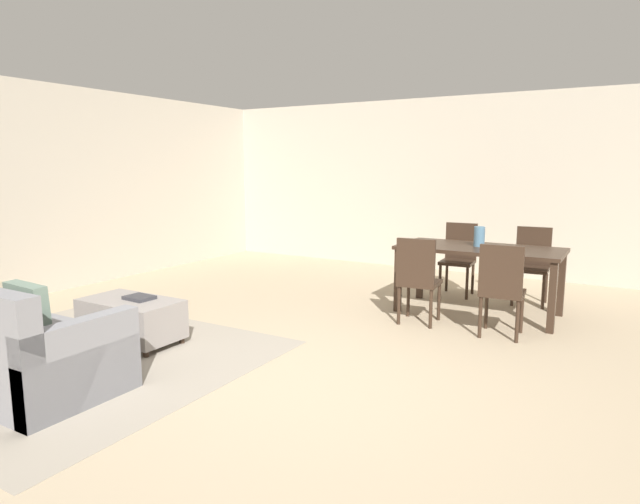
{
  "coord_description": "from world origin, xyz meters",
  "views": [
    {
      "loc": [
        2.13,
        -3.36,
        1.65
      ],
      "look_at": [
        -0.45,
        1.02,
        0.84
      ],
      "focal_mm": 30.29,
      "sensor_mm": 36.0,
      "label": 1
    }
  ],
  "objects_px": {
    "dining_table": "(480,255)",
    "vase_centerpiece": "(479,237)",
    "dining_chair_near_left": "(418,276)",
    "dining_chair_near_right": "(502,285)",
    "dining_chair_far_left": "(459,254)",
    "book_on_ottoman": "(139,298)",
    "dining_chair_far_right": "(532,261)",
    "ottoman_table": "(131,318)"
  },
  "relations": [
    {
      "from": "dining_table",
      "to": "book_on_ottoman",
      "type": "xyz_separation_m",
      "value": [
        -2.48,
        -2.63,
        -0.23
      ]
    },
    {
      "from": "dining_chair_near_left",
      "to": "vase_centerpiece",
      "type": "height_order",
      "value": "vase_centerpiece"
    },
    {
      "from": "dining_chair_near_right",
      "to": "dining_chair_far_right",
      "type": "xyz_separation_m",
      "value": [
        0.02,
        1.59,
        0.0
      ]
    },
    {
      "from": "dining_chair_far_left",
      "to": "dining_chair_near_right",
      "type": "bearing_deg",
      "value": -61.35
    },
    {
      "from": "dining_chair_near_right",
      "to": "book_on_ottoman",
      "type": "relative_size",
      "value": 3.54
    },
    {
      "from": "book_on_ottoman",
      "to": "dining_chair_near_left",
      "type": "bearing_deg",
      "value": 42.61
    },
    {
      "from": "dining_table",
      "to": "dining_chair_near_left",
      "type": "height_order",
      "value": "dining_chair_near_left"
    },
    {
      "from": "dining_table",
      "to": "dining_chair_near_right",
      "type": "distance_m",
      "value": 0.89
    },
    {
      "from": "dining_chair_near_right",
      "to": "vase_centerpiece",
      "type": "height_order",
      "value": "vase_centerpiece"
    },
    {
      "from": "vase_centerpiece",
      "to": "dining_chair_far_right",
      "type": "bearing_deg",
      "value": 59.74
    },
    {
      "from": "dining_table",
      "to": "vase_centerpiece",
      "type": "relative_size",
      "value": 7.88
    },
    {
      "from": "ottoman_table",
      "to": "dining_chair_far_left",
      "type": "height_order",
      "value": "dining_chair_far_left"
    },
    {
      "from": "dining_chair_far_right",
      "to": "vase_centerpiece",
      "type": "relative_size",
      "value": 4.14
    },
    {
      "from": "vase_centerpiece",
      "to": "dining_table",
      "type": "bearing_deg",
      "value": -59.19
    },
    {
      "from": "dining_chair_far_right",
      "to": "dining_table",
      "type": "bearing_deg",
      "value": -117.77
    },
    {
      "from": "dining_chair_near_right",
      "to": "dining_chair_far_right",
      "type": "relative_size",
      "value": 1.0
    },
    {
      "from": "dining_chair_near_left",
      "to": "dining_chair_far_left",
      "type": "distance_m",
      "value": 1.57
    },
    {
      "from": "book_on_ottoman",
      "to": "ottoman_table",
      "type": "bearing_deg",
      "value": -141.22
    },
    {
      "from": "dining_chair_near_left",
      "to": "dining_chair_far_right",
      "type": "bearing_deg",
      "value": 60.91
    },
    {
      "from": "dining_chair_far_right",
      "to": "vase_centerpiece",
      "type": "distance_m",
      "value": 0.96
    },
    {
      "from": "dining_chair_near_right",
      "to": "vase_centerpiece",
      "type": "xyz_separation_m",
      "value": [
        -0.43,
        0.81,
        0.35
      ]
    },
    {
      "from": "ottoman_table",
      "to": "dining_chair_near_left",
      "type": "bearing_deg",
      "value": 42.5
    },
    {
      "from": "ottoman_table",
      "to": "dining_chair_far_right",
      "type": "distance_m",
      "value": 4.59
    },
    {
      "from": "dining_chair_far_left",
      "to": "dining_chair_near_left",
      "type": "bearing_deg",
      "value": -89.2
    },
    {
      "from": "vase_centerpiece",
      "to": "book_on_ottoman",
      "type": "relative_size",
      "value": 0.86
    },
    {
      "from": "dining_chair_near_left",
      "to": "book_on_ottoman",
      "type": "distance_m",
      "value": 2.77
    },
    {
      "from": "dining_chair_far_left",
      "to": "book_on_ottoman",
      "type": "height_order",
      "value": "dining_chair_far_left"
    },
    {
      "from": "book_on_ottoman",
      "to": "vase_centerpiece",
      "type": "bearing_deg",
      "value": 47.33
    },
    {
      "from": "book_on_ottoman",
      "to": "dining_chair_far_right",
      "type": "bearing_deg",
      "value": 49.77
    },
    {
      "from": "dining_table",
      "to": "dining_chair_far_right",
      "type": "xyz_separation_m",
      "value": [
        0.43,
        0.81,
        -0.15
      ]
    },
    {
      "from": "dining_chair_near_left",
      "to": "dining_chair_far_left",
      "type": "relative_size",
      "value": 1.0
    },
    {
      "from": "book_on_ottoman",
      "to": "dining_chair_far_left",
      "type": "bearing_deg",
      "value": 59.69
    },
    {
      "from": "dining_table",
      "to": "book_on_ottoman",
      "type": "distance_m",
      "value": 3.62
    },
    {
      "from": "vase_centerpiece",
      "to": "dining_chair_near_left",
      "type": "bearing_deg",
      "value": -117.91
    },
    {
      "from": "ottoman_table",
      "to": "dining_table",
      "type": "relative_size",
      "value": 0.54
    },
    {
      "from": "dining_table",
      "to": "vase_centerpiece",
      "type": "bearing_deg",
      "value": 120.81
    },
    {
      "from": "dining_table",
      "to": "dining_chair_far_right",
      "type": "bearing_deg",
      "value": 62.23
    },
    {
      "from": "dining_chair_near_right",
      "to": "ottoman_table",
      "type": "bearing_deg",
      "value": -147.21
    },
    {
      "from": "ottoman_table",
      "to": "dining_chair_far_left",
      "type": "xyz_separation_m",
      "value": [
        2.08,
        3.5,
        0.28
      ]
    },
    {
      "from": "dining_table",
      "to": "ottoman_table",
      "type": "bearing_deg",
      "value": -133.54
    },
    {
      "from": "dining_chair_near_left",
      "to": "dining_chair_near_right",
      "type": "bearing_deg",
      "value": -1.62
    },
    {
      "from": "dining_chair_far_left",
      "to": "dining_chair_far_right",
      "type": "bearing_deg",
      "value": -0.77
    }
  ]
}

